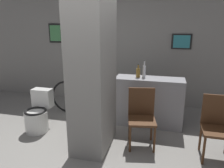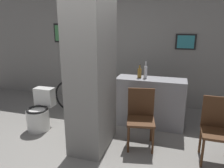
% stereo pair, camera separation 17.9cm
% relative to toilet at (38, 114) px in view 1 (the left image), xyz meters
% --- Properties ---
extents(ground_plane, '(14.00, 14.00, 0.00)m').
position_rel_toilet_xyz_m(ground_plane, '(1.06, -0.70, -0.31)').
color(ground_plane, gray).
extents(wall_back, '(8.00, 0.09, 2.60)m').
position_rel_toilet_xyz_m(wall_back, '(1.06, 1.93, 0.99)').
color(wall_back, gray).
rests_on(wall_back, ground_plane).
extents(pillar_center, '(0.56, 0.91, 2.60)m').
position_rel_toilet_xyz_m(pillar_center, '(1.18, -0.25, 0.99)').
color(pillar_center, gray).
rests_on(pillar_center, ground_plane).
extents(counter_shelf, '(1.29, 0.44, 0.95)m').
position_rel_toilet_xyz_m(counter_shelf, '(1.98, 0.74, 0.17)').
color(counter_shelf, gray).
rests_on(counter_shelf, ground_plane).
extents(toilet, '(0.41, 0.57, 0.74)m').
position_rel_toilet_xyz_m(toilet, '(0.00, 0.00, 0.00)').
color(toilet, silver).
rests_on(toilet, ground_plane).
extents(chair_near_pillar, '(0.50, 0.50, 0.94)m').
position_rel_toilet_xyz_m(chair_near_pillar, '(1.92, -0.02, 0.21)').
color(chair_near_pillar, '#4C2D19').
rests_on(chair_near_pillar, ground_plane).
extents(chair_by_doorway, '(0.43, 0.43, 0.94)m').
position_rel_toilet_xyz_m(chair_by_doorway, '(3.04, -0.11, 0.21)').
color(chair_by_doorway, '#4C2D19').
rests_on(chair_by_doorway, ground_plane).
extents(bicycle, '(1.72, 0.42, 0.79)m').
position_rel_toilet_xyz_m(bicycle, '(0.66, 0.90, 0.07)').
color(bicycle, black).
rests_on(bicycle, ground_plane).
extents(bottle_tall, '(0.06, 0.06, 0.34)m').
position_rel_toilet_xyz_m(bottle_tall, '(1.86, 0.77, 0.77)').
color(bottle_tall, silver).
rests_on(bottle_tall, counter_shelf).
extents(bottle_short, '(0.08, 0.08, 0.27)m').
position_rel_toilet_xyz_m(bottle_short, '(1.75, 0.75, 0.74)').
color(bottle_short, olive).
rests_on(bottle_short, counter_shelf).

